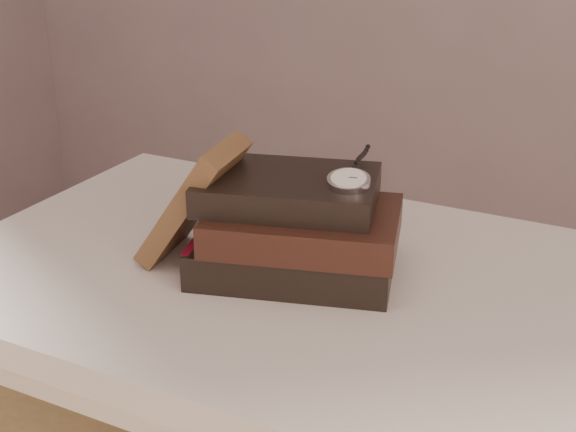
% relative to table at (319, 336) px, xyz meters
% --- Properties ---
extents(table, '(1.00, 0.60, 0.75)m').
position_rel_table_xyz_m(table, '(0.00, 0.00, 0.00)').
color(table, beige).
rests_on(table, ground).
extents(book_stack, '(0.30, 0.24, 0.13)m').
position_rel_table_xyz_m(book_stack, '(-0.03, -0.00, 0.15)').
color(book_stack, black).
rests_on(book_stack, table).
extents(journal, '(0.14, 0.13, 0.17)m').
position_rel_table_xyz_m(journal, '(-0.17, -0.03, 0.18)').
color(journal, '#442C1A').
rests_on(journal, table).
extents(pocket_watch, '(0.07, 0.16, 0.02)m').
position_rel_table_xyz_m(pocket_watch, '(0.03, 0.01, 0.23)').
color(pocket_watch, silver).
rests_on(pocket_watch, book_stack).
extents(eyeglasses, '(0.13, 0.15, 0.05)m').
position_rel_table_xyz_m(eyeglasses, '(-0.14, 0.06, 0.16)').
color(eyeglasses, silver).
rests_on(eyeglasses, book_stack).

